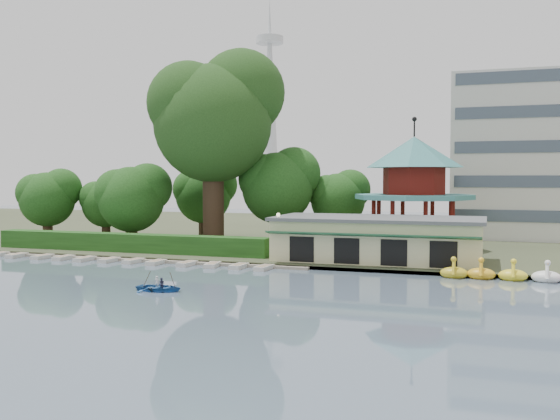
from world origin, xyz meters
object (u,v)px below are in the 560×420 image
at_px(boathouse, 378,238).
at_px(dock, 137,260).
at_px(pavilion, 414,181).
at_px(big_tree, 215,113).
at_px(rowboat_with_passengers, 159,284).

bearing_deg(boathouse, dock, -167.76).
relative_size(pavilion, big_tree, 0.63).
height_order(boathouse, big_tree, big_tree).
relative_size(dock, big_tree, 1.58).
bearing_deg(boathouse, pavilion, 78.72).
relative_size(dock, rowboat_with_passengers, 7.32).
relative_size(pavilion, rowboat_with_passengers, 2.91).
distance_m(dock, big_tree, 18.61).
bearing_deg(big_tree, pavilion, 10.32).
bearing_deg(pavilion, boathouse, -101.28).
xyz_separation_m(boathouse, pavilion, (2.00, 10.03, 5.11)).
bearing_deg(dock, pavilion, 31.66).
relative_size(boathouse, rowboat_with_passengers, 4.01).
bearing_deg(big_tree, boathouse, -18.32).
bearing_deg(dock, big_tree, 73.92).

